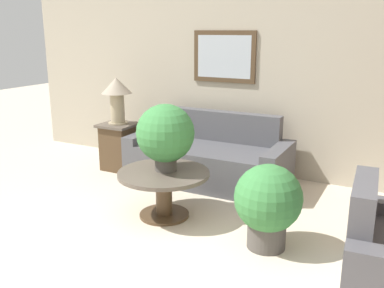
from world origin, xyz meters
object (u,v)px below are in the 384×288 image
coffee_table (164,184)px  potted_plant_on_table (165,134)px  side_table (119,146)px  table_lamp (117,93)px  potted_plant_floor (268,202)px  couch_main (209,159)px

coffee_table → potted_plant_on_table: size_ratio=1.37×
side_table → table_lamp: bearing=-63.4°
side_table → potted_plant_floor: 2.79m
table_lamp → potted_plant_on_table: (1.36, -1.01, -0.20)m
side_table → coffee_table: bearing=-37.9°
potted_plant_on_table → potted_plant_floor: 1.25m
table_lamp → potted_plant_on_table: size_ratio=0.91×
table_lamp → potted_plant_floor: 2.86m
coffee_table → potted_plant_floor: bearing=-7.1°
coffee_table → potted_plant_floor: size_ratio=1.22×
couch_main → coffee_table: bearing=-87.6°
coffee_table → side_table: bearing=142.1°
side_table → potted_plant_on_table: potted_plant_on_table is taller
table_lamp → potted_plant_floor: bearing=-25.6°
coffee_table → table_lamp: 1.87m
coffee_table → side_table: size_ratio=1.46×
coffee_table → potted_plant_floor: 1.16m
couch_main → side_table: (-1.32, -0.12, 0.04)m
coffee_table → potted_plant_on_table: (-0.00, 0.05, 0.51)m
potted_plant_on_table → table_lamp: bearing=143.4°
side_table → table_lamp: 0.74m
couch_main → side_table: bearing=-174.7°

